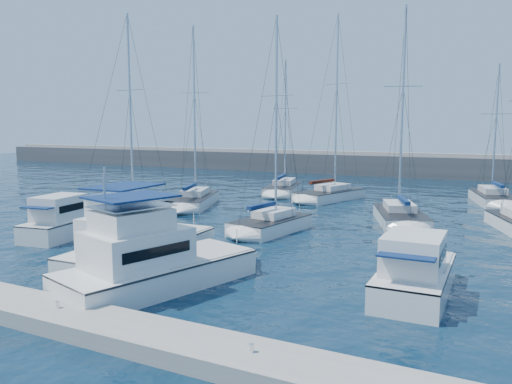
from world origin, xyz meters
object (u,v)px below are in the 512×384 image
at_px(motor_yacht_port_inner, 137,244).
at_px(sailboat_mid_c, 271,224).
at_px(sailboat_mid_b, 194,200).
at_px(sailboat_back_a, 283,189).
at_px(sailboat_back_c, 493,198).
at_px(motor_yacht_stbd_inner, 151,264).
at_px(sailboat_back_b, 330,194).
at_px(motor_yacht_port_outer, 65,222).
at_px(sailboat_mid_d, 400,216).
at_px(sailboat_mid_a, 127,213).
at_px(motor_yacht_stbd_outer, 414,275).

bearing_deg(motor_yacht_port_inner, sailboat_mid_c, 73.47).
xyz_separation_m(sailboat_mid_b, sailboat_back_a, (3.77, 11.76, -0.03)).
height_order(sailboat_mid_b, sailboat_back_c, sailboat_mid_b).
xyz_separation_m(motor_yacht_stbd_inner, sailboat_back_b, (-1.66, 29.87, -0.57)).
height_order(sailboat_mid_c, sailboat_back_c, sailboat_mid_c).
bearing_deg(sailboat_back_b, sailboat_mid_c, -67.67).
xyz_separation_m(motor_yacht_port_outer, sailboat_mid_d, (18.81, 14.51, -0.40)).
bearing_deg(motor_yacht_stbd_inner, motor_yacht_port_outer, 169.56).
xyz_separation_m(sailboat_mid_b, sailboat_mid_c, (11.07, -7.02, 0.01)).
height_order(motor_yacht_port_inner, sailboat_mid_a, sailboat_mid_a).
distance_m(sailboat_mid_b, sailboat_mid_d, 18.43).
distance_m(sailboat_mid_c, sailboat_back_b, 16.41).
distance_m(sailboat_mid_b, sailboat_back_a, 12.35).
relative_size(motor_yacht_port_inner, sailboat_mid_a, 0.60).
bearing_deg(motor_yacht_port_inner, sailboat_mid_d, 58.10).
xyz_separation_m(motor_yacht_port_outer, sailboat_back_c, (24.75, 28.57, -0.44)).
height_order(sailboat_mid_c, sailboat_back_b, sailboat_back_b).
xyz_separation_m(motor_yacht_port_inner, motor_yacht_stbd_inner, (3.15, -2.80, 0.00)).
relative_size(motor_yacht_port_outer, sailboat_mid_c, 0.47).
bearing_deg(sailboat_back_b, sailboat_mid_b, -118.42).
bearing_deg(motor_yacht_port_inner, sailboat_back_c, 60.92).
bearing_deg(sailboat_back_b, motor_yacht_stbd_inner, -68.69).
distance_m(motor_yacht_port_inner, sailboat_mid_a, 13.58).
bearing_deg(sailboat_back_b, motor_yacht_port_inner, -75.02).
bearing_deg(sailboat_back_b, sailboat_back_c, 36.25).
height_order(motor_yacht_port_outer, motor_yacht_stbd_inner, motor_yacht_stbd_inner).
height_order(motor_yacht_stbd_outer, sailboat_back_c, sailboat_back_c).
distance_m(motor_yacht_port_outer, sailboat_back_c, 37.80).
bearing_deg(sailboat_mid_c, motor_yacht_port_outer, -137.99).
relative_size(motor_yacht_port_outer, sailboat_mid_b, 0.43).
bearing_deg(motor_yacht_port_outer, sailboat_mid_b, 80.07).
height_order(sailboat_mid_c, sailboat_mid_d, sailboat_mid_d).
distance_m(motor_yacht_stbd_inner, sailboat_back_b, 29.92).
bearing_deg(sailboat_mid_c, sailboat_mid_a, -166.93).
bearing_deg(sailboat_mid_c, motor_yacht_port_inner, -95.18).
bearing_deg(sailboat_back_c, sailboat_mid_b, -163.96).
bearing_deg(sailboat_mid_a, sailboat_mid_d, 23.69).
relative_size(motor_yacht_port_inner, motor_yacht_stbd_outer, 1.44).
distance_m(motor_yacht_port_outer, sailboat_back_a, 26.56).
xyz_separation_m(motor_yacht_stbd_outer, sailboat_back_b, (-12.26, 25.57, -0.38)).
height_order(motor_yacht_stbd_inner, sailboat_mid_a, sailboat_mid_a).
bearing_deg(sailboat_back_c, sailboat_mid_a, -153.07).
bearing_deg(sailboat_mid_a, sailboat_back_c, 42.40).
height_order(sailboat_mid_d, sailboat_back_a, sailboat_mid_d).
height_order(sailboat_mid_a, sailboat_mid_d, sailboat_mid_d).
bearing_deg(sailboat_mid_d, sailboat_mid_a, -177.63).
bearing_deg(sailboat_mid_b, motor_yacht_port_inner, -84.51).
bearing_deg(sailboat_back_c, motor_yacht_port_outer, -144.90).
bearing_deg(sailboat_mid_a, motor_yacht_port_outer, -83.33).
distance_m(motor_yacht_port_outer, sailboat_mid_b, 14.48).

